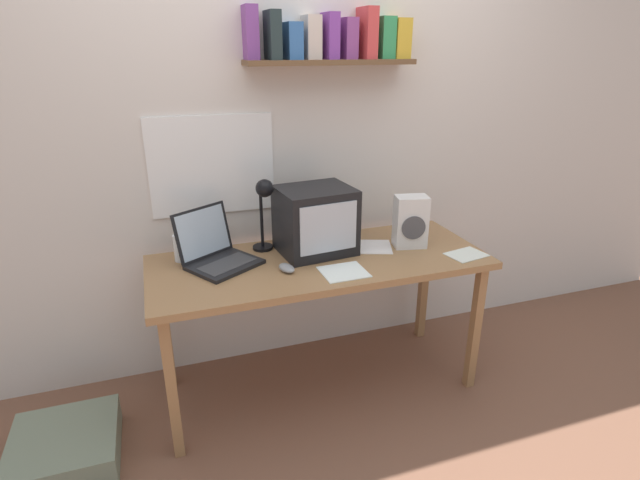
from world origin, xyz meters
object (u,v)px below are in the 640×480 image
printed_handout (344,272)px  computer_mouse (287,268)px  crt_monitor (315,220)px  juice_glass (180,249)px  floor_cushion (65,448)px  laptop (215,250)px  corner_desk (320,271)px  loose_paper_near_monitor (369,247)px  desk_lamp (264,202)px  space_heater (411,222)px  open_notebook (466,255)px

printed_handout → computer_mouse: bearing=158.3°
crt_monitor → printed_handout: bearing=-87.3°
juice_glass → floor_cushion: 1.01m
laptop → printed_handout: 0.62m
corner_desk → loose_paper_near_monitor: bearing=12.3°
laptop → desk_lamp: 0.33m
corner_desk → space_heater: size_ratio=6.12×
laptop → open_notebook: (1.20, -0.31, -0.06)m
loose_paper_near_monitor → space_heater: bearing=-14.8°
desk_lamp → floor_cushion: 1.42m
computer_mouse → loose_paper_near_monitor: (0.48, 0.15, -0.01)m
computer_mouse → laptop: bearing=146.0°
space_heater → printed_handout: (-0.44, -0.19, -0.13)m
corner_desk → crt_monitor: crt_monitor is taller
open_notebook → floor_cushion: open_notebook is taller
floor_cushion → printed_handout: bearing=-1.7°
juice_glass → printed_handout: juice_glass is taller
open_notebook → printed_handout: bearing=179.2°
printed_handout → laptop: bearing=151.2°
corner_desk → computer_mouse: size_ratio=14.15×
laptop → space_heater: size_ratio=1.55×
floor_cushion → space_heater: bearing=5.0°
computer_mouse → open_notebook: (0.90, -0.11, -0.01)m
loose_paper_near_monitor → crt_monitor: bearing=172.2°
crt_monitor → open_notebook: crt_monitor is taller
space_heater → printed_handout: size_ratio=1.28×
crt_monitor → printed_handout: size_ratio=1.84×
desk_lamp → floor_cushion: size_ratio=0.85×
laptop → desk_lamp: bearing=-17.2°
crt_monitor → open_notebook: 0.78m
juice_glass → open_notebook: juice_glass is taller
corner_desk → crt_monitor: bearing=83.8°
laptop → open_notebook: bearing=-45.7°
laptop → juice_glass: size_ratio=3.17×
crt_monitor → juice_glass: crt_monitor is taller
space_heater → loose_paper_near_monitor: space_heater is taller
floor_cushion → corner_desk: bearing=6.6°
loose_paper_near_monitor → printed_handout: (-0.24, -0.25, 0.00)m
juice_glass → printed_handout: (0.70, -0.38, -0.06)m
space_heater → printed_handout: space_heater is taller
printed_handout → floor_cushion: 1.46m
juice_glass → desk_lamp: bearing=-2.4°
space_heater → floor_cushion: (-1.73, -0.15, -0.81)m
computer_mouse → floor_cushion: (-1.05, -0.06, -0.69)m
desk_lamp → computer_mouse: (0.04, -0.27, -0.25)m
space_heater → open_notebook: space_heater is taller
juice_glass → printed_handout: 0.80m
juice_glass → space_heater: bearing=-9.5°
computer_mouse → loose_paper_near_monitor: computer_mouse is taller
desk_lamp → juice_glass: desk_lamp is taller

